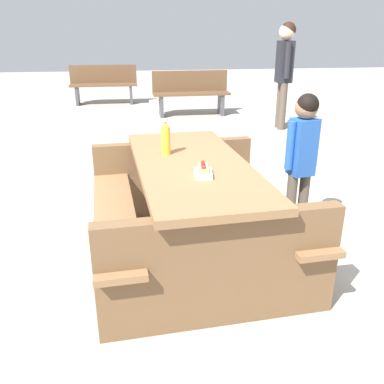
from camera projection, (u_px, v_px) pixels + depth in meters
name	position (u px, v px, depth m)	size (l,w,h in m)	color
ground_plane	(192.00, 255.00, 3.18)	(30.00, 30.00, 0.00)	#ADA599
picnic_table	(192.00, 202.00, 3.02)	(1.89, 1.52, 0.75)	olive
soda_bottle	(166.00, 138.00, 3.04)	(0.07, 0.07, 0.27)	yellow
hotdog_tray	(203.00, 171.00, 2.63)	(0.19, 0.13, 0.08)	white
child_in_coat	(303.00, 148.00, 3.26)	(0.20, 0.29, 1.17)	brown
park_bench_mid	(191.00, 92.00, 8.17)	(0.43, 1.51, 0.85)	brown
park_bench_far	(104.00, 84.00, 9.41)	(0.41, 1.50, 0.85)	brown
bystander_adult	(285.00, 62.00, 6.82)	(0.42, 0.27, 1.72)	brown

